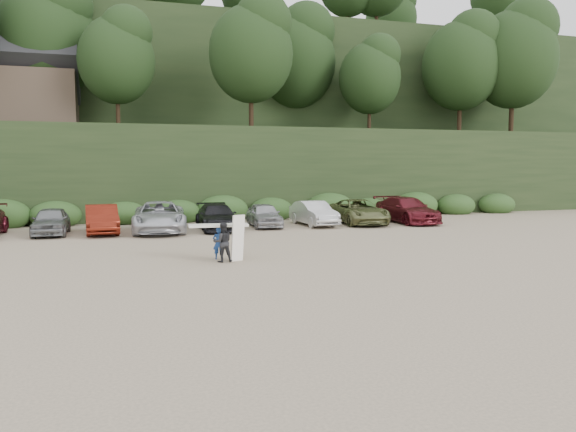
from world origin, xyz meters
name	(u,v)px	position (x,y,z in m)	size (l,w,h in m)	color
ground	(272,258)	(0.00, 0.00, 0.00)	(120.00, 120.00, 0.00)	tan
hillside_backdrop	(169,85)	(-0.26, 35.93, 11.22)	(90.00, 41.50, 28.00)	black
parked_cars	(136,218)	(-4.59, 10.04, 0.75)	(34.01, 6.26, 1.60)	silver
child_surfer	(219,235)	(-1.96, 0.36, 0.90)	(2.25, 0.78, 1.32)	navy
adult_surfer	(224,242)	(-1.87, -0.28, 0.74)	(1.18, 0.56, 1.72)	black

